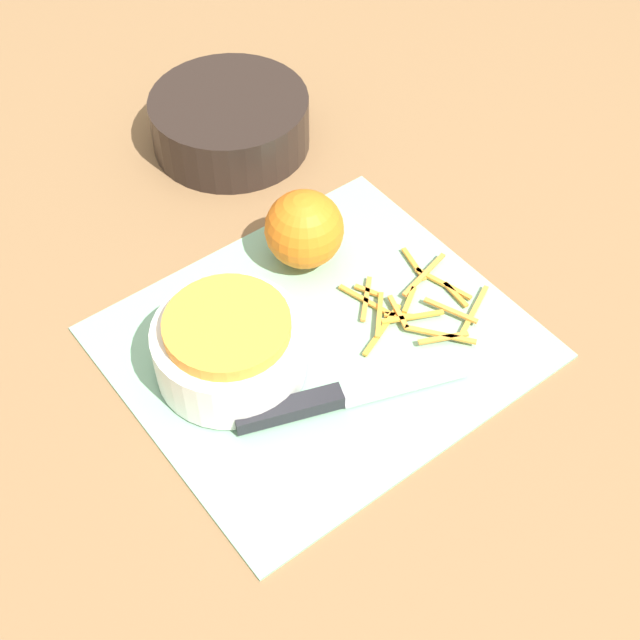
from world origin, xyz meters
TOP-DOWN VIEW (x-y plane):
  - ground_plane at (0.00, 0.00)m, footprint 4.00×4.00m
  - cutting_board at (0.00, 0.00)m, footprint 0.38×0.34m
  - bowl_speckled at (-0.09, 0.02)m, footprint 0.15×0.15m
  - bowl_dark at (0.11, 0.32)m, footprint 0.19×0.19m
  - knife at (-0.06, -0.06)m, footprint 0.22×0.10m
  - orange_left at (0.06, 0.10)m, footprint 0.08×0.08m
  - peel_pile at (0.10, -0.03)m, footprint 0.16×0.15m

SIDE VIEW (x-z plane):
  - ground_plane at x=0.00m, z-range 0.00..0.00m
  - cutting_board at x=0.00m, z-range 0.00..0.01m
  - peel_pile at x=0.10m, z-range 0.01..0.01m
  - knife at x=-0.06m, z-range 0.00..0.02m
  - bowl_dark at x=0.11m, z-range 0.00..0.07m
  - bowl_speckled at x=-0.09m, z-range 0.00..0.08m
  - orange_left at x=0.06m, z-range 0.01..0.09m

